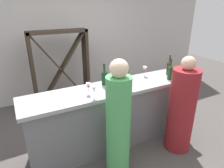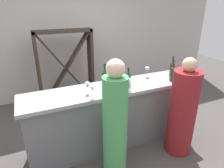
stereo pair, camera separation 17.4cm
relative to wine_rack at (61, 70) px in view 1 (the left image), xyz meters
The scene contains 15 objects.
ground_plane 1.87m from the wine_rack, 78.68° to the right, with size 12.00×12.00×0.00m, color #4C4744.
back_wall 0.87m from the wine_rack, 59.02° to the left, with size 8.00×0.10×2.80m, color #BCB7B2.
bar_counter 1.71m from the wine_rack, 78.68° to the right, with size 2.58×0.59×0.97m.
wine_rack is the anchor object (origin of this frame).
wine_bottle_leftmost_dark_green 1.56m from the wine_rack, 79.55° to the right, with size 0.08×0.08×0.33m.
wine_bottle_second_left_amber_brown 1.69m from the wine_rack, 73.05° to the right, with size 0.08×0.08×0.30m.
wine_bottle_center_dark_green 1.82m from the wine_rack, 71.87° to the right, with size 0.07×0.07×0.29m.
wine_bottle_second_right_olive_green 2.23m from the wine_rack, 54.32° to the right, with size 0.07×0.07×0.34m.
wine_bottle_rightmost_amber_brown 2.18m from the wine_rack, 48.36° to the right, with size 0.08×0.08×0.34m.
wine_glass_near_left 1.86m from the wine_rack, 90.94° to the right, with size 0.08×0.08×0.16m.
wine_glass_near_center 1.93m from the wine_rack, 74.39° to the right, with size 0.07×0.07×0.16m.
wine_glass_near_right 1.72m from the wine_rack, 91.72° to the right, with size 0.07×0.07×0.16m.
wine_glass_far_left 1.82m from the wine_rack, 54.64° to the right, with size 0.07×0.07×0.16m.
person_left_guest 2.21m from the wine_rack, 86.85° to the right, with size 0.38×0.38×1.55m.
person_center_guest 2.52m from the wine_rack, 62.11° to the right, with size 0.44×0.44×1.46m.
Camera 1 is at (-1.23, -2.32, 2.09)m, focal length 31.58 mm.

